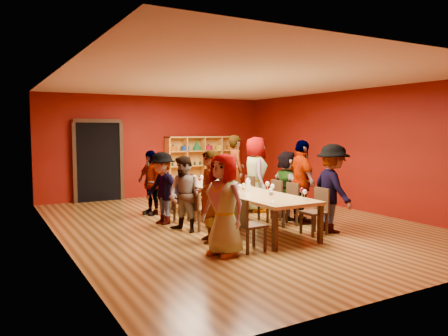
{
  "coord_description": "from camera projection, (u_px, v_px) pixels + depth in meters",
  "views": [
    {
      "loc": [
        -4.68,
        -7.93,
        2.0
      ],
      "look_at": [
        0.06,
        0.54,
        1.15
      ],
      "focal_mm": 35.0,
      "sensor_mm": 36.0,
      "label": 1
    }
  ],
  "objects": [
    {
      "name": "room_shell",
      "position": [
        234.0,
        154.0,
        9.21
      ],
      "size": [
        7.1,
        9.1,
        3.04
      ],
      "color": "brown",
      "rests_on": "ground"
    },
    {
      "name": "tasting_table",
      "position": [
        234.0,
        191.0,
        9.28
      ],
      "size": [
        1.1,
        4.5,
        0.75
      ],
      "color": "#B38A4A",
      "rests_on": "ground"
    },
    {
      "name": "doorway",
      "position": [
        98.0,
        161.0,
        12.22
      ],
      "size": [
        1.4,
        0.17,
        2.3
      ],
      "color": "black",
      "rests_on": "ground"
    },
    {
      "name": "shelving_unit",
      "position": [
        202.0,
        162.0,
        13.69
      ],
      "size": [
        2.4,
        0.4,
        1.8
      ],
      "color": "gold",
      "rests_on": "ground"
    },
    {
      "name": "chair_person_left_0",
      "position": [
        247.0,
        222.0,
        7.15
      ],
      "size": [
        0.42,
        0.42,
        0.89
      ],
      "color": "black",
      "rests_on": "ground"
    },
    {
      "name": "person_left_0",
      "position": [
        224.0,
        205.0,
        6.91
      ],
      "size": [
        0.68,
        0.9,
        1.63
      ],
      "primitive_type": "imported",
      "rotation": [
        0.0,
        0.0,
        -1.23
      ],
      "color": "silver",
      "rests_on": "ground"
    },
    {
      "name": "chair_person_left_1",
      "position": [
        221.0,
        213.0,
        7.9
      ],
      "size": [
        0.42,
        0.42,
        0.89
      ],
      "color": "black",
      "rests_on": "ground"
    },
    {
      "name": "person_left_1",
      "position": [
        208.0,
        196.0,
        7.74
      ],
      "size": [
        0.57,
        0.69,
        1.64
      ],
      "primitive_type": "imported",
      "rotation": [
        0.0,
        0.0,
        -1.81
      ],
      "color": "white",
      "rests_on": "ground"
    },
    {
      "name": "chair_person_left_2",
      "position": [
        199.0,
        205.0,
        8.69
      ],
      "size": [
        0.42,
        0.42,
        0.89
      ],
      "color": "black",
      "rests_on": "ground"
    },
    {
      "name": "person_left_2",
      "position": [
        185.0,
        194.0,
        8.52
      ],
      "size": [
        0.66,
        0.83,
        1.5
      ],
      "primitive_type": "imported",
      "rotation": [
        0.0,
        0.0,
        -1.15
      ],
      "color": "#4A4A4F",
      "rests_on": "ground"
    },
    {
      "name": "chair_person_left_3",
      "position": [
        181.0,
        199.0,
        9.48
      ],
      "size": [
        0.42,
        0.42,
        0.89
      ],
      "color": "black",
      "rests_on": "ground"
    },
    {
      "name": "person_left_3",
      "position": [
        162.0,
        188.0,
        9.24
      ],
      "size": [
        0.68,
        1.07,
        1.54
      ],
      "primitive_type": "imported",
      "rotation": [
        0.0,
        0.0,
        -1.28
      ],
      "color": "silver",
      "rests_on": "ground"
    },
    {
      "name": "chair_person_left_4",
      "position": [
        162.0,
        193.0,
        10.44
      ],
      "size": [
        0.42,
        0.42,
        0.89
      ],
      "color": "black",
      "rests_on": "ground"
    },
    {
      "name": "person_left_4",
      "position": [
        151.0,
        183.0,
        10.28
      ],
      "size": [
        0.68,
        0.98,
        1.52
      ],
      "primitive_type": "imported",
      "rotation": [
        0.0,
        0.0,
        -1.24
      ],
      "color": "#527EA9",
      "rests_on": "ground"
    },
    {
      "name": "chair_person_right_0",
      "position": [
        317.0,
        209.0,
        8.35
      ],
      "size": [
        0.42,
        0.42,
        0.89
      ],
      "color": "black",
      "rests_on": "ground"
    },
    {
      "name": "person_right_0",
      "position": [
        332.0,
        188.0,
        8.5
      ],
      "size": [
        0.67,
        1.18,
        1.73
      ],
      "primitive_type": "imported",
      "rotation": [
        0.0,
        0.0,
        1.37
      ],
      "color": "#5171A6",
      "rests_on": "ground"
    },
    {
      "name": "chair_person_right_1",
      "position": [
        288.0,
        202.0,
        9.13
      ],
      "size": [
        0.42,
        0.42,
        0.89
      ],
      "color": "black",
      "rests_on": "ground"
    },
    {
      "name": "person_right_1",
      "position": [
        302.0,
        182.0,
        9.26
      ],
      "size": [
        0.7,
        1.13,
        1.79
      ],
      "primitive_type": "imported",
      "rotation": [
        0.0,
        0.0,
        1.34
      ],
      "color": "silver",
      "rests_on": "ground"
    },
    {
      "name": "chair_person_right_2",
      "position": [
        273.0,
        198.0,
        9.62
      ],
      "size": [
        0.42,
        0.42,
        0.89
      ],
      "color": "black",
      "rests_on": "ground"
    },
    {
      "name": "person_right_2",
      "position": [
        287.0,
        185.0,
        9.78
      ],
      "size": [
        0.63,
        1.47,
        1.54
      ],
      "primitive_type": "imported",
      "rotation": [
        0.0,
        0.0,
        1.41
      ],
      "color": "#16193C",
      "rests_on": "ground"
    },
    {
      "name": "chair_person_right_3",
      "position": [
        246.0,
        192.0,
        10.57
      ],
      "size": [
        0.42,
        0.42,
        0.89
      ],
      "color": "black",
      "rests_on": "ground"
    },
    {
      "name": "person_right_3",
      "position": [
        256.0,
        174.0,
        10.66
      ],
      "size": [
        0.76,
        1.01,
        1.83
      ],
      "primitive_type": "imported",
      "rotation": [
        0.0,
        0.0,
        1.23
      ],
      "color": "#5C7DBF",
      "rests_on": "ground"
    },
    {
      "name": "chair_person_right_4",
      "position": [
        227.0,
        188.0,
        11.4
      ],
      "size": [
        0.42,
        0.42,
        0.89
      ],
      "color": "black",
      "rests_on": "ground"
    },
    {
      "name": "person_right_4",
      "position": [
        236.0,
        170.0,
        11.5
      ],
      "size": [
        0.63,
        0.77,
        1.86
      ],
      "primitive_type": "imported",
      "rotation": [
        0.0,
        0.0,
        1.35
      ],
      "color": "#151B3A",
      "rests_on": "ground"
    },
    {
      "name": "wine_glass_0",
      "position": [
        202.0,
        177.0,
        10.23
      ],
      "size": [
        0.08,
        0.08,
        0.19
      ],
      "color": "white",
      "rests_on": "tasting_table"
    },
    {
      "name": "wine_glass_1",
      "position": [
        302.0,
        191.0,
        7.9
      ],
      "size": [
        0.08,
        0.08,
        0.21
      ],
      "color": "white",
      "rests_on": "tasting_table"
    },
    {
      "name": "wine_glass_2",
      "position": [
        190.0,
        176.0,
        10.54
      ],
      "size": [
        0.08,
        0.08,
        0.2
      ],
      "color": "white",
      "rests_on": "tasting_table"
    },
    {
      "name": "wine_glass_3",
      "position": [
        267.0,
        184.0,
        8.8
      ],
      "size": [
        0.09,
        0.09,
        0.21
      ],
      "color": "white",
      "rests_on": "tasting_table"
    },
    {
      "name": "wine_glass_4",
      "position": [
        230.0,
        178.0,
        10.11
      ],
      "size": [
        0.07,
        0.07,
        0.18
      ],
      "color": "white",
      "rests_on": "tasting_table"
    },
    {
      "name": "wine_glass_5",
      "position": [
        305.0,
        192.0,
        7.79
      ],
      "size": [
        0.08,
        0.08,
        0.19
      ],
      "color": "white",
      "rests_on": "tasting_table"
    },
    {
      "name": "wine_glass_6",
      "position": [
        207.0,
        180.0,
        9.78
      ],
      "size": [
        0.08,
        0.08,
        0.19
      ],
      "color": "white",
      "rests_on": "tasting_table"
    },
    {
      "name": "wine_glass_7",
      "position": [
        248.0,
        181.0,
        9.36
      ],
      "size": [
        0.08,
        0.08,
        0.2
      ],
      "color": "white",
      "rests_on": "tasting_table"
    },
    {
      "name": "wine_glass_8",
      "position": [
        244.0,
        186.0,
        8.77
      ],
      "size": [
        0.07,
        0.07,
        0.18
      ],
      "color": "white",
      "rests_on": "tasting_table"
    },
    {
      "name": "wine_glass_9",
      "position": [
        218.0,
        182.0,
        9.27
      ],
      "size": [
        0.08,
        0.08,
        0.2
      ],
      "color": "white",
      "rests_on": "tasting_table"
    },
    {
      "name": "wine_glass_10",
      "position": [
        228.0,
        177.0,
        10.22
      ],
      "size": [
        0.08,
        0.08,
        0.19
      ],
      "color": "white",
      "rests_on": "tasting_table"
    },
    {
      "name": "wine_glass_11",
      "position": [
        213.0,
        174.0,
        10.88
      ],
      "size": [
        0.09,
        0.09,
        0.22
      ],
      "color": "white",
      "rests_on": "tasting_table"
    },
    {
      "name": "wine_glass_12",
      "position": [
        244.0,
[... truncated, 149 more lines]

